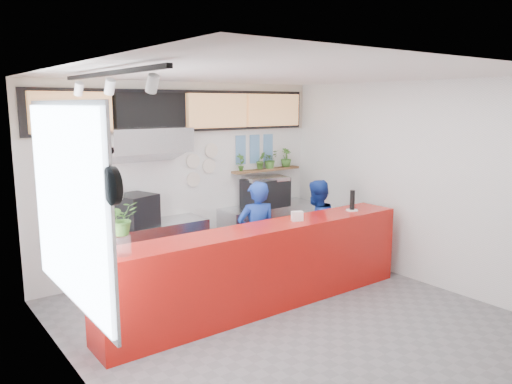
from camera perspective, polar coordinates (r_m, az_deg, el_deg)
floor at (r=6.52m, az=3.07°, el=-14.08°), size 5.00×5.00×0.00m
ceiling at (r=5.95m, az=3.35°, el=13.28°), size 5.00×5.00×0.00m
wall_back at (r=8.11m, az=-8.21°, el=1.72°), size 5.00×0.00×5.00m
wall_left at (r=4.88m, az=-19.99°, el=-4.37°), size 0.00×5.00×5.00m
wall_right at (r=7.88m, az=17.29°, el=1.12°), size 0.00×5.00×5.00m
service_counter at (r=6.61m, az=0.87°, el=-8.60°), size 4.50×0.60×1.10m
cream_band at (r=8.01m, az=-8.38°, el=9.51°), size 5.00×0.02×0.80m
prep_bench at (r=7.72m, az=-12.19°, el=-6.82°), size 1.80×0.60×0.90m
panini_oven at (r=7.49m, az=-13.62°, el=-2.03°), size 0.65×0.65×0.46m
extraction_hood at (r=7.37m, az=-12.52°, el=5.84°), size 1.20×0.70×0.35m
hood_lip at (r=7.39m, az=-12.46°, el=4.29°), size 1.20×0.69×0.31m
right_bench at (r=8.88m, az=1.45°, el=-4.36°), size 1.80×0.60×0.90m
espresso_machine at (r=8.69m, az=1.09°, el=-0.02°), size 0.83×0.65×0.48m
espresso_tray at (r=8.65m, az=1.10°, el=1.56°), size 0.81×0.63×0.07m
herb_shelf at (r=8.89m, az=1.19°, el=2.56°), size 1.40×0.18×0.04m
menu_board_far_left at (r=7.24m, az=-20.34°, el=8.55°), size 1.10×0.10×0.55m
menu_board_mid_left at (r=7.65m, az=-11.90°, el=9.01°), size 1.10×0.10×0.55m
menu_board_mid_right at (r=8.21m, az=-4.45°, el=9.25°), size 1.10×0.10×0.55m
menu_board_far_right at (r=8.88m, az=1.96°, el=9.34°), size 1.10×0.10×0.55m
soffit at (r=7.99m, az=-8.26°, el=9.16°), size 4.80×0.04×0.65m
window_pane at (r=5.13m, az=-20.78°, el=-1.45°), size 0.04×2.20×1.90m
window_frame at (r=5.13m, az=-20.57°, el=-1.43°), size 0.03×2.30×2.00m
wall_clock_rim at (r=3.95m, az=-16.08°, el=0.68°), size 0.05×0.30×0.30m
wall_clock_face at (r=3.96m, az=-15.68°, el=0.72°), size 0.02×0.26×0.26m
track_rail at (r=4.87m, az=-16.43°, el=12.89°), size 0.05×2.40×0.04m
dec_plate_a at (r=8.12m, az=-7.22°, el=3.53°), size 0.24×0.03×0.24m
dec_plate_b at (r=8.28m, az=-5.40°, el=3.00°), size 0.24×0.03×0.24m
dec_plate_c at (r=8.16m, az=-7.18°, el=1.44°), size 0.24×0.03×0.24m
dec_plate_d at (r=8.28m, az=-5.14°, el=4.75°), size 0.24×0.03×0.24m
photo_frame_a at (r=8.61m, az=-1.77°, el=5.65°), size 0.20×0.02×0.25m
photo_frame_b at (r=8.78m, az=-0.16°, el=5.75°), size 0.20×0.02×0.25m
photo_frame_c at (r=8.97m, az=1.39°, el=5.83°), size 0.20×0.02×0.25m
photo_frame_d at (r=8.63m, az=-1.76°, el=4.00°), size 0.20×0.02×0.25m
photo_frame_e at (r=8.81m, az=-0.16°, el=4.13°), size 0.20×0.02×0.25m
photo_frame_f at (r=8.99m, az=1.38°, el=4.24°), size 0.20×0.02×0.25m
staff_center at (r=7.17m, az=0.09°, el=-5.05°), size 0.66×0.52×1.59m
staff_right at (r=7.86m, az=6.86°, el=-4.08°), size 0.77×0.62×1.50m
herb_a at (r=8.54m, az=-1.75°, el=3.41°), size 0.17×0.13×0.30m
herb_b at (r=8.80m, az=0.56°, el=3.62°), size 0.19×0.16×0.31m
herb_c at (r=8.92m, az=1.60°, el=3.75°), size 0.35×0.32×0.32m
herb_d at (r=9.16m, az=3.46°, el=3.96°), size 0.20×0.19×0.34m
glass_vase at (r=5.42m, az=-14.95°, el=-5.95°), size 0.21×0.21×0.20m
basil_vase at (r=5.35m, az=-15.09°, el=-2.92°), size 0.34×0.31×0.35m
napkin_holder at (r=6.77m, az=4.72°, el=-2.76°), size 0.17×0.14×0.13m
white_plate at (r=7.53m, az=10.91°, el=-2.04°), size 0.21×0.21×0.01m
pepper_mill at (r=7.50m, az=10.95°, el=-0.90°), size 0.09×0.09×0.29m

